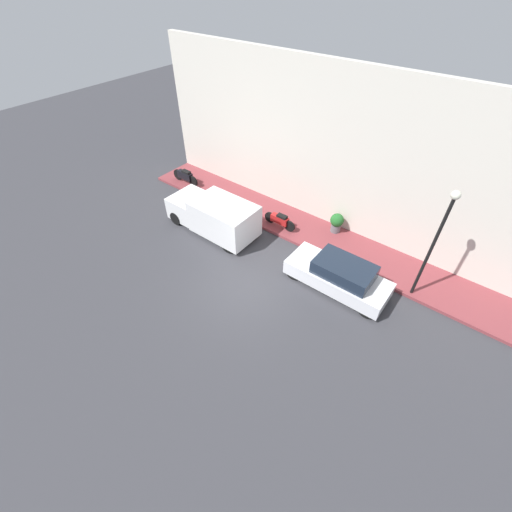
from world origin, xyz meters
TOP-DOWN VIEW (x-y plane):
  - ground_plane at (0.00, 0.00)m, footprint 60.00×60.00m
  - sidewalk at (4.80, 0.00)m, footprint 2.44×19.67m
  - building_facade at (6.16, 0.00)m, footprint 0.30×19.67m
  - parked_car at (2.35, -3.05)m, footprint 1.66×4.27m
  - delivery_van at (2.09, 3.71)m, footprint 1.97×4.72m
  - motorcycle_black at (4.21, 8.01)m, footprint 0.30×1.93m
  - motorcycle_red at (4.13, 1.15)m, footprint 0.30×1.78m
  - streetlamp at (3.83, -5.68)m, footprint 0.31×0.31m
  - potted_plant at (5.53, -1.25)m, footprint 0.66×0.66m

SIDE VIEW (x-z plane):
  - ground_plane at x=0.00m, z-range 0.00..0.00m
  - sidewalk at x=4.80m, z-range 0.00..0.14m
  - motorcycle_red at x=4.13m, z-range 0.18..0.91m
  - motorcycle_black at x=4.21m, z-range 0.18..1.02m
  - parked_car at x=2.35m, z-range -0.04..1.36m
  - potted_plant at x=5.53m, z-range 0.20..1.20m
  - delivery_van at x=2.09m, z-range 0.02..1.80m
  - streetlamp at x=3.83m, z-range 0.78..5.58m
  - building_facade at x=6.16m, z-range 0.00..7.50m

